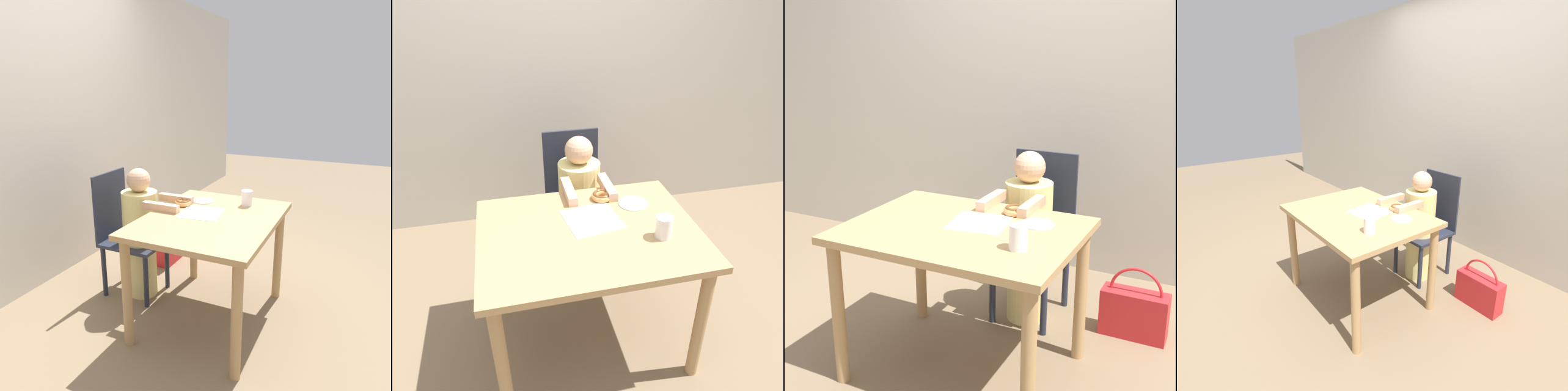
{
  "view_description": "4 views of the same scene",
  "coord_description": "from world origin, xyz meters",
  "views": [
    {
      "loc": [
        -2.1,
        -0.87,
        1.54
      ],
      "look_at": [
        0.02,
        0.12,
        0.85
      ],
      "focal_mm": 35.0,
      "sensor_mm": 36.0,
      "label": 1
    },
    {
      "loc": [
        -0.35,
        -1.45,
        1.77
      ],
      "look_at": [
        0.02,
        0.12,
        0.85
      ],
      "focal_mm": 35.0,
      "sensor_mm": 36.0,
      "label": 2
    },
    {
      "loc": [
        1.11,
        -2.02,
        1.58
      ],
      "look_at": [
        0.02,
        0.12,
        0.85
      ],
      "focal_mm": 50.0,
      "sensor_mm": 36.0,
      "label": 3
    },
    {
      "loc": [
        1.75,
        -1.19,
        1.6
      ],
      "look_at": [
        0.02,
        0.12,
        0.85
      ],
      "focal_mm": 28.0,
      "sensor_mm": 36.0,
      "label": 4
    }
  ],
  "objects": [
    {
      "name": "donut",
      "position": [
        0.14,
        0.27,
        0.75
      ],
      "size": [
        0.11,
        0.11,
        0.04
      ],
      "color": "tan",
      "rests_on": "dining_table"
    },
    {
      "name": "ground_plane",
      "position": [
        0.0,
        0.0,
        0.0
      ],
      "size": [
        12.0,
        12.0,
        0.0
      ],
      "primitive_type": "plane",
      "color": "#7A664C"
    },
    {
      "name": "napkin",
      "position": [
        0.04,
        0.09,
        0.73
      ],
      "size": [
        0.29,
        0.29,
        0.0
      ],
      "color": "white",
      "rests_on": "dining_table"
    },
    {
      "name": "wall_back",
      "position": [
        0.0,
        1.42,
        1.25
      ],
      "size": [
        8.0,
        0.05,
        2.5
      ],
      "color": "beige",
      "rests_on": "ground_plane"
    },
    {
      "name": "cup",
      "position": [
        0.32,
        -0.13,
        0.78
      ],
      "size": [
        0.08,
        0.08,
        0.11
      ],
      "color": "white",
      "rests_on": "dining_table"
    },
    {
      "name": "plate",
      "position": [
        0.29,
        0.18,
        0.73
      ],
      "size": [
        0.15,
        0.15,
        0.01
      ],
      "color": "silver",
      "rests_on": "dining_table"
    },
    {
      "name": "dining_table",
      "position": [
        0.0,
        0.0,
        0.62
      ],
      "size": [
        1.05,
        0.8,
        0.73
      ],
      "color": "tan",
      "rests_on": "ground_plane"
    },
    {
      "name": "chair",
      "position": [
        0.08,
        0.72,
        0.46
      ],
      "size": [
        0.37,
        0.43,
        0.92
      ],
      "color": "#232838",
      "rests_on": "ground_plane"
    },
    {
      "name": "child_figure",
      "position": [
        0.08,
        0.58,
        0.49
      ],
      "size": [
        0.27,
        0.5,
        0.97
      ],
      "color": "#E0D17F",
      "rests_on": "ground_plane"
    },
    {
      "name": "handbag",
      "position": [
        0.67,
        0.67,
        0.14
      ],
      "size": [
        0.35,
        0.13,
        0.4
      ],
      "color": "red",
      "rests_on": "ground_plane"
    }
  ]
}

